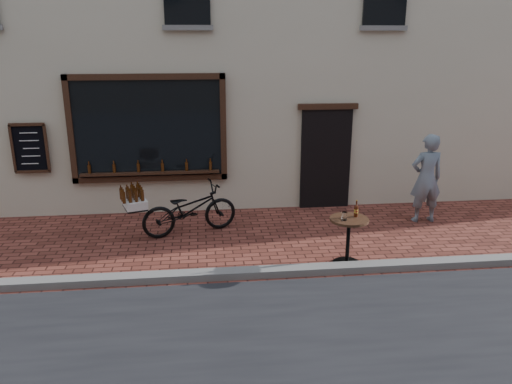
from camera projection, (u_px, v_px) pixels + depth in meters
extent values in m
plane|color=#53241B|center=(258.00, 282.00, 7.82)|extent=(90.00, 90.00, 0.00)
cube|color=slate|center=(256.00, 272.00, 8.00)|extent=(90.00, 0.25, 0.12)
cube|color=black|center=(148.00, 129.00, 10.35)|extent=(3.00, 0.06, 2.00)
cube|color=black|center=(145.00, 77.00, 10.02)|extent=(3.24, 0.10, 0.12)
cube|color=black|center=(151.00, 178.00, 10.65)|extent=(3.24, 0.10, 0.12)
cube|color=black|center=(70.00, 130.00, 10.17)|extent=(0.12, 0.10, 2.24)
cube|color=black|center=(223.00, 128.00, 10.50)|extent=(0.12, 0.10, 2.24)
cube|color=black|center=(151.00, 173.00, 10.56)|extent=(2.90, 0.16, 0.05)
cube|color=black|center=(326.00, 159.00, 10.98)|extent=(1.10, 0.10, 2.20)
cube|color=black|center=(328.00, 106.00, 10.61)|extent=(1.30, 0.10, 0.12)
cube|color=black|center=(30.00, 148.00, 10.19)|extent=(0.62, 0.04, 0.92)
cylinder|color=#3D1C07|center=(89.00, 169.00, 10.39)|extent=(0.06, 0.06, 0.19)
cylinder|color=#3D1C07|center=(114.00, 168.00, 10.45)|extent=(0.06, 0.06, 0.19)
cylinder|color=#3D1C07|center=(138.00, 168.00, 10.50)|extent=(0.06, 0.06, 0.19)
cylinder|color=#3D1C07|center=(162.00, 167.00, 10.55)|extent=(0.06, 0.06, 0.19)
cylinder|color=#3D1C07|center=(186.00, 166.00, 10.60)|extent=(0.06, 0.06, 0.19)
cylinder|color=#3D1C07|center=(210.00, 166.00, 10.66)|extent=(0.06, 0.06, 0.19)
imported|color=black|center=(190.00, 209.00, 9.63)|extent=(1.98, 1.20, 0.98)
cube|color=black|center=(135.00, 207.00, 9.17)|extent=(0.51, 0.61, 0.03)
cube|color=beige|center=(135.00, 203.00, 9.14)|extent=(0.52, 0.63, 0.15)
cylinder|color=#3D1C07|center=(142.00, 195.00, 8.96)|extent=(0.06, 0.06, 0.21)
cylinder|color=#3D1C07|center=(136.00, 196.00, 8.91)|extent=(0.06, 0.06, 0.21)
cylinder|color=#3D1C07|center=(130.00, 197.00, 8.87)|extent=(0.06, 0.06, 0.21)
cylinder|color=#3D1C07|center=(124.00, 198.00, 8.83)|extent=(0.06, 0.06, 0.21)
cylinder|color=#3D1C07|center=(141.00, 193.00, 9.07)|extent=(0.06, 0.06, 0.21)
cylinder|color=#3D1C07|center=(135.00, 194.00, 9.03)|extent=(0.06, 0.06, 0.21)
cylinder|color=#3D1C07|center=(129.00, 195.00, 8.99)|extent=(0.06, 0.06, 0.21)
cylinder|color=#3D1C07|center=(123.00, 196.00, 8.94)|extent=(0.06, 0.06, 0.21)
cylinder|color=#3D1C07|center=(139.00, 192.00, 9.19)|extent=(0.06, 0.06, 0.21)
cylinder|color=#3D1C07|center=(133.00, 192.00, 9.14)|extent=(0.06, 0.06, 0.21)
cylinder|color=#3D1C07|center=(127.00, 193.00, 9.10)|extent=(0.06, 0.06, 0.21)
cylinder|color=#3D1C07|center=(121.00, 194.00, 9.06)|extent=(0.06, 0.06, 0.21)
cylinder|color=#3D1C07|center=(138.00, 190.00, 9.30)|extent=(0.06, 0.06, 0.21)
cylinder|color=#3D1C07|center=(132.00, 190.00, 9.26)|extent=(0.06, 0.06, 0.21)
cylinder|color=black|center=(347.00, 263.00, 8.42)|extent=(0.47, 0.47, 0.03)
cylinder|color=black|center=(348.00, 242.00, 8.30)|extent=(0.06, 0.06, 0.75)
cylinder|color=black|center=(349.00, 219.00, 8.19)|extent=(0.64, 0.64, 0.04)
cylinder|color=gold|center=(356.00, 211.00, 8.23)|extent=(0.07, 0.07, 0.06)
cylinder|color=white|center=(344.00, 216.00, 8.08)|extent=(0.08, 0.08, 0.14)
imported|color=slate|center=(426.00, 178.00, 10.15)|extent=(0.69, 0.47, 1.84)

